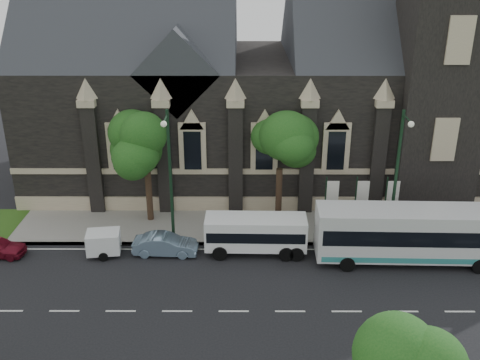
{
  "coord_description": "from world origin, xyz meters",
  "views": [
    {
      "loc": [
        0.39,
        -23.93,
        17.68
      ],
      "look_at": [
        0.32,
        6.0,
        5.04
      ],
      "focal_mm": 40.84,
      "sensor_mm": 36.0,
      "label": 1
    }
  ],
  "objects_px": {
    "banner_flag_right": "(390,199)",
    "shuttle_bus": "(256,232)",
    "tree_walk_left": "(149,143)",
    "tour_coach": "(416,234)",
    "tree_walk_right": "(283,142)",
    "street_lamp_near": "(398,172)",
    "banner_flag_center": "(360,199)",
    "box_trailer": "(104,242)",
    "street_lamp_mid": "(170,172)",
    "sedan": "(165,245)",
    "banner_flag_left": "(330,199)"
  },
  "relations": [
    {
      "from": "banner_flag_right",
      "to": "shuttle_bus",
      "type": "height_order",
      "value": "banner_flag_right"
    },
    {
      "from": "tree_walk_left",
      "to": "banner_flag_right",
      "type": "xyz_separation_m",
      "value": [
        16.08,
        -1.7,
        -3.35
      ]
    },
    {
      "from": "shuttle_bus",
      "to": "tour_coach",
      "type": "bearing_deg",
      "value": -5.01
    },
    {
      "from": "tree_walk_right",
      "to": "street_lamp_near",
      "type": "bearing_deg",
      "value": -28.06
    },
    {
      "from": "banner_flag_center",
      "to": "box_trailer",
      "type": "height_order",
      "value": "banner_flag_center"
    },
    {
      "from": "tree_walk_left",
      "to": "banner_flag_center",
      "type": "relative_size",
      "value": 1.91
    },
    {
      "from": "street_lamp_mid",
      "to": "banner_flag_right",
      "type": "relative_size",
      "value": 2.25
    },
    {
      "from": "tree_walk_right",
      "to": "box_trailer",
      "type": "height_order",
      "value": "tree_walk_right"
    },
    {
      "from": "tree_walk_right",
      "to": "banner_flag_center",
      "type": "xyz_separation_m",
      "value": [
        5.08,
        -1.71,
        -3.43
      ]
    },
    {
      "from": "shuttle_bus",
      "to": "sedan",
      "type": "bearing_deg",
      "value": -176.45
    },
    {
      "from": "street_lamp_near",
      "to": "shuttle_bus",
      "type": "distance_m",
      "value": 9.47
    },
    {
      "from": "tree_walk_right",
      "to": "banner_flag_left",
      "type": "height_order",
      "value": "tree_walk_right"
    },
    {
      "from": "street_lamp_mid",
      "to": "banner_flag_right",
      "type": "distance_m",
      "value": 14.67
    },
    {
      "from": "tree_walk_right",
      "to": "box_trailer",
      "type": "xyz_separation_m",
      "value": [
        -11.4,
        -4.87,
        -4.93
      ]
    },
    {
      "from": "banner_flag_left",
      "to": "shuttle_bus",
      "type": "bearing_deg",
      "value": -150.25
    },
    {
      "from": "box_trailer",
      "to": "tree_walk_right",
      "type": "bearing_deg",
      "value": 15.55
    },
    {
      "from": "banner_flag_left",
      "to": "banner_flag_right",
      "type": "height_order",
      "value": "same"
    },
    {
      "from": "street_lamp_near",
      "to": "banner_flag_left",
      "type": "height_order",
      "value": "street_lamp_near"
    },
    {
      "from": "box_trailer",
      "to": "tree_walk_left",
      "type": "bearing_deg",
      "value": 56.26
    },
    {
      "from": "sedan",
      "to": "street_lamp_near",
      "type": "bearing_deg",
      "value": -82.92
    },
    {
      "from": "banner_flag_right",
      "to": "sedan",
      "type": "bearing_deg",
      "value": -168.18
    },
    {
      "from": "sedan",
      "to": "tour_coach",
      "type": "bearing_deg",
      "value": -90.59
    },
    {
      "from": "tree_walk_right",
      "to": "tree_walk_left",
      "type": "distance_m",
      "value": 9.01
    },
    {
      "from": "tree_walk_right",
      "to": "banner_flag_right",
      "type": "bearing_deg",
      "value": -13.6
    },
    {
      "from": "sedan",
      "to": "banner_flag_left",
      "type": "bearing_deg",
      "value": -71.47
    },
    {
      "from": "street_lamp_near",
      "to": "street_lamp_mid",
      "type": "xyz_separation_m",
      "value": [
        -14.0,
        0.0,
        0.0
      ]
    },
    {
      "from": "tree_walk_left",
      "to": "street_lamp_mid",
      "type": "height_order",
      "value": "street_lamp_mid"
    },
    {
      "from": "shuttle_bus",
      "to": "sedan",
      "type": "xyz_separation_m",
      "value": [
        -5.69,
        -0.23,
        -0.75
      ]
    },
    {
      "from": "sedan",
      "to": "banner_flag_right",
      "type": "bearing_deg",
      "value": -75.72
    },
    {
      "from": "tree_walk_left",
      "to": "box_trailer",
      "type": "height_order",
      "value": "tree_walk_left"
    },
    {
      "from": "tree_walk_right",
      "to": "banner_flag_left",
      "type": "xyz_separation_m",
      "value": [
        3.08,
        -1.71,
        -3.43
      ]
    },
    {
      "from": "shuttle_bus",
      "to": "banner_flag_right",
      "type": "bearing_deg",
      "value": 18.76
    },
    {
      "from": "banner_flag_center",
      "to": "tour_coach",
      "type": "distance_m",
      "value": 4.74
    },
    {
      "from": "banner_flag_right",
      "to": "sedan",
      "type": "distance_m",
      "value": 15.06
    },
    {
      "from": "banner_flag_center",
      "to": "street_lamp_near",
      "type": "bearing_deg",
      "value": -48.07
    },
    {
      "from": "tree_walk_left",
      "to": "sedan",
      "type": "distance_m",
      "value": 7.11
    },
    {
      "from": "street_lamp_mid",
      "to": "banner_flag_left",
      "type": "height_order",
      "value": "street_lamp_mid"
    },
    {
      "from": "tour_coach",
      "to": "sedan",
      "type": "xyz_separation_m",
      "value": [
        -15.32,
        0.82,
        -1.24
      ]
    },
    {
      "from": "box_trailer",
      "to": "banner_flag_right",
      "type": "bearing_deg",
      "value": 2.11
    },
    {
      "from": "banner_flag_center",
      "to": "banner_flag_right",
      "type": "bearing_deg",
      "value": 0.0
    },
    {
      "from": "tree_walk_left",
      "to": "box_trailer",
      "type": "distance_m",
      "value": 7.27
    },
    {
      "from": "tree_walk_left",
      "to": "street_lamp_near",
      "type": "distance_m",
      "value": 16.22
    },
    {
      "from": "street_lamp_near",
      "to": "box_trailer",
      "type": "xyz_separation_m",
      "value": [
        -18.18,
        -1.25,
        -4.22
      ]
    },
    {
      "from": "box_trailer",
      "to": "sedan",
      "type": "distance_m",
      "value": 3.83
    },
    {
      "from": "banner_flag_left",
      "to": "banner_flag_center",
      "type": "bearing_deg",
      "value": 0.0
    },
    {
      "from": "street_lamp_mid",
      "to": "banner_flag_center",
      "type": "relative_size",
      "value": 2.25
    },
    {
      "from": "banner_flag_left",
      "to": "box_trailer",
      "type": "height_order",
      "value": "banner_flag_left"
    },
    {
      "from": "tree_walk_right",
      "to": "tour_coach",
      "type": "xyz_separation_m",
      "value": [
        7.75,
        -5.59,
        -3.91
      ]
    },
    {
      "from": "tree_walk_left",
      "to": "banner_flag_left",
      "type": "bearing_deg",
      "value": -8.02
    },
    {
      "from": "tour_coach",
      "to": "tree_walk_left",
      "type": "bearing_deg",
      "value": 163.16
    }
  ]
}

